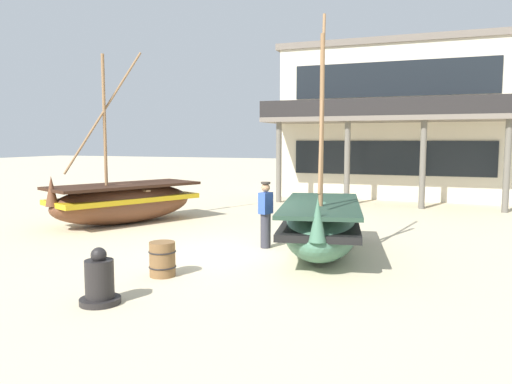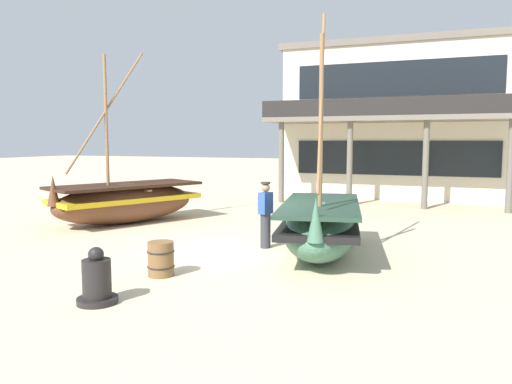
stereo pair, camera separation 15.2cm
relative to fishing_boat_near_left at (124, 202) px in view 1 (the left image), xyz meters
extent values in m
plane|color=beige|center=(5.31, -2.71, -0.72)|extent=(120.00, 120.00, 0.00)
ellipsoid|color=brown|center=(0.01, 0.02, -0.07)|extent=(3.79, 5.27, 1.30)
cube|color=gold|center=(0.01, 0.02, 0.09)|extent=(3.72, 5.10, 0.16)
cube|color=#351E13|center=(0.01, 0.02, 0.53)|extent=(3.80, 5.21, 0.09)
cone|color=brown|center=(-1.00, -2.13, 0.52)|extent=(0.50, 0.50, 0.91)
cylinder|color=olive|center=(-0.25, -0.54, 2.44)|extent=(0.10, 0.10, 4.50)
cylinder|color=olive|center=(-0.25, -0.54, 2.94)|extent=(1.23, 2.53, 3.91)
cube|color=olive|center=(0.17, 0.36, 0.39)|extent=(1.68, 0.90, 0.06)
ellipsoid|color=#427056|center=(7.14, -2.15, -0.09)|extent=(2.57, 4.76, 1.26)
cube|color=black|center=(7.14, -2.15, 0.07)|extent=(2.56, 4.59, 0.15)
cube|color=#243D2F|center=(7.14, -2.15, 0.49)|extent=(2.61, 4.68, 0.09)
cone|color=#427056|center=(7.57, -4.27, 0.47)|extent=(0.40, 0.40, 0.88)
cylinder|color=olive|center=(7.25, -2.70, 2.24)|extent=(0.10, 0.10, 4.16)
cylinder|color=olive|center=(7.25, -2.70, 2.92)|extent=(0.43, 1.79, 4.08)
cube|color=olive|center=(7.07, -1.81, 0.35)|extent=(1.62, 0.48, 0.06)
cylinder|color=#33333D|center=(5.64, -1.90, -0.28)|extent=(0.26, 0.26, 0.88)
cube|color=#2D4C99|center=(5.64, -1.90, 0.43)|extent=(0.31, 0.41, 0.54)
sphere|color=#A87A56|center=(5.64, -1.90, 0.82)|extent=(0.22, 0.22, 0.22)
cylinder|color=#2D2823|center=(5.64, -1.90, 0.94)|extent=(0.24, 0.24, 0.05)
cylinder|color=black|center=(4.53, -6.98, -0.67)|extent=(0.68, 0.68, 0.10)
cylinder|color=black|center=(4.53, -6.98, -0.30)|extent=(0.48, 0.48, 0.65)
sphere|color=black|center=(4.53, -6.98, 0.11)|extent=(0.26, 0.26, 0.26)
cylinder|color=brown|center=(4.60, -5.13, -0.37)|extent=(0.52, 0.52, 0.70)
torus|color=black|center=(4.60, -5.13, -0.22)|extent=(0.56, 0.56, 0.03)
torus|color=black|center=(4.60, -5.13, -0.52)|extent=(0.56, 0.56, 0.03)
cube|color=beige|center=(7.51, 12.17, 2.79)|extent=(10.52, 5.19, 7.02)
cube|color=#70665B|center=(7.51, 12.17, 6.45)|extent=(10.94, 5.40, 0.30)
cube|color=black|center=(7.51, 9.54, 1.21)|extent=(8.83, 0.06, 1.55)
cube|color=black|center=(7.51, 9.54, 4.72)|extent=(8.83, 0.06, 1.55)
cube|color=#70665B|center=(7.51, 8.16, 2.89)|extent=(10.52, 2.84, 0.20)
cylinder|color=#666056|center=(3.01, 7.16, 1.04)|extent=(0.24, 0.24, 3.51)
cylinder|color=#666056|center=(6.01, 7.16, 1.04)|extent=(0.24, 0.24, 3.51)
cylinder|color=#666056|center=(9.02, 7.16, 1.04)|extent=(0.24, 0.24, 3.51)
cylinder|color=#666056|center=(12.02, 7.16, 1.04)|extent=(0.24, 0.24, 3.51)
cube|color=black|center=(7.51, 6.79, 3.34)|extent=(10.52, 0.08, 0.70)
camera|label=1|loc=(9.85, -13.60, 2.01)|focal=34.88mm
camera|label=2|loc=(9.99, -13.55, 2.01)|focal=34.88mm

